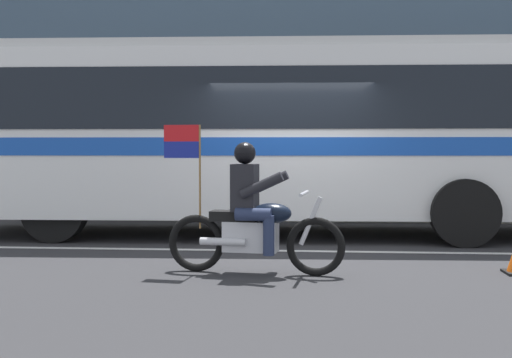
{
  "coord_description": "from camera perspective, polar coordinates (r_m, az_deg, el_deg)",
  "views": [
    {
      "loc": [
        0.25,
        -9.9,
        1.46
      ],
      "look_at": [
        -0.47,
        -0.94,
        1.07
      ],
      "focal_mm": 44.96,
      "sensor_mm": 36.0,
      "label": 1
    }
  ],
  "objects": [
    {
      "name": "transit_bus",
      "position": [
        11.12,
        1.34,
        4.69
      ],
      "size": [
        11.06,
        2.98,
        3.22
      ],
      "color": "white",
      "rests_on": "ground_plane"
    },
    {
      "name": "motorcycle_with_rider",
      "position": [
        7.61,
        -0.3,
        -3.48
      ],
      "size": [
        2.19,
        0.67,
        1.78
      ],
      "color": "black",
      "rests_on": "ground_plane"
    },
    {
      "name": "sidewalk_curb",
      "position": [
        15.06,
        3.64,
        -2.77
      ],
      "size": [
        28.0,
        3.8,
        0.15
      ],
      "primitive_type": "cube",
      "color": "gray",
      "rests_on": "ground_plane"
    },
    {
      "name": "fire_hydrant",
      "position": [
        13.99,
        10.82,
        -1.39
      ],
      "size": [
        0.22,
        0.3,
        0.75
      ],
      "color": "#4C8C3F",
      "rests_on": "sidewalk_curb"
    },
    {
      "name": "lane_center_stripe",
      "position": [
        9.41,
        3.05,
        -6.39
      ],
      "size": [
        26.6,
        0.14,
        0.01
      ],
      "primitive_type": "cube",
      "color": "silver",
      "rests_on": "ground_plane"
    },
    {
      "name": "ground_plane",
      "position": [
        10.01,
        3.15,
        -5.88
      ],
      "size": [
        60.0,
        60.0,
        0.0
      ],
      "primitive_type": "plane",
      "color": "#2B2B2D"
    }
  ]
}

